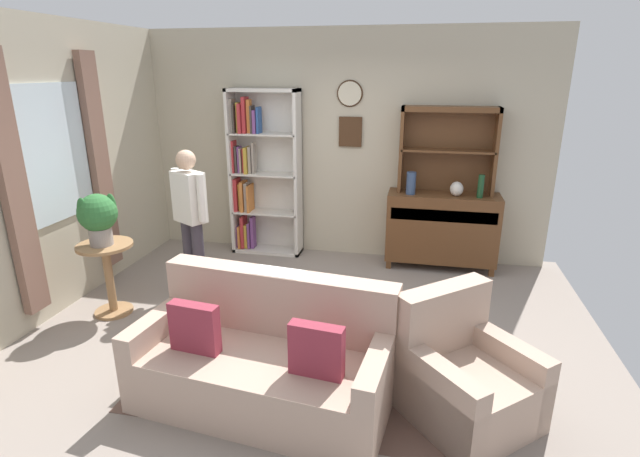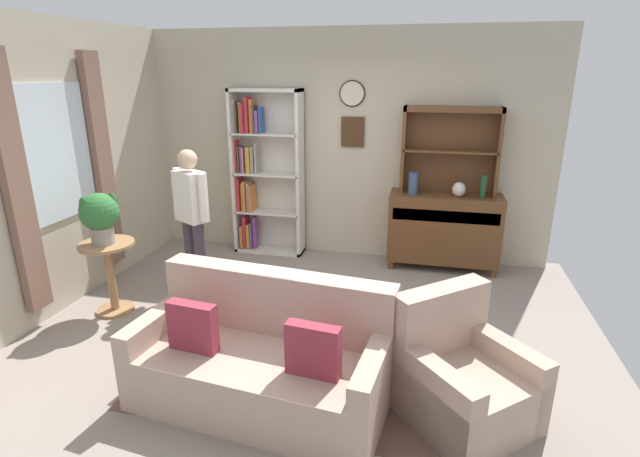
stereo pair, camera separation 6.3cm
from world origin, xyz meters
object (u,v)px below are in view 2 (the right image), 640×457
at_px(bookshelf, 262,173).
at_px(book_stack, 309,289).
at_px(sideboard_hutch, 451,138).
at_px(plant_stand, 110,270).
at_px(armchair_floral, 462,380).
at_px(person_reading, 192,213).
at_px(potted_plant_large, 100,215).
at_px(vase_tall, 413,183).
at_px(coffee_table, 301,298).
at_px(vase_round, 459,189).
at_px(bottle_wine, 483,187).
at_px(sideboard, 444,228).
at_px(couch_floral, 263,361).

relative_size(bookshelf, book_stack, 12.09).
distance_m(sideboard_hutch, plant_stand, 3.94).
relative_size(armchair_floral, book_stack, 6.22).
height_order(person_reading, book_stack, person_reading).
bearing_deg(potted_plant_large, sideboard_hutch, 32.19).
distance_m(bookshelf, vase_tall, 1.93).
xyz_separation_m(potted_plant_large, coffee_table, (1.94, 0.02, -0.66)).
bearing_deg(vase_round, sideboard_hutch, 126.48).
bearing_deg(coffee_table, sideboard_hutch, 57.61).
xyz_separation_m(bookshelf, potted_plant_large, (-0.90, -2.00, -0.04)).
distance_m(bookshelf, potted_plant_large, 2.19).
bearing_deg(bottle_wine, vase_tall, 179.34).
bearing_deg(potted_plant_large, bottle_wine, 26.85).
relative_size(bookshelf, armchair_floral, 1.94).
xyz_separation_m(sideboard, plant_stand, (-3.21, -1.89, -0.06)).
height_order(bottle_wine, plant_stand, bottle_wine).
bearing_deg(person_reading, couch_floral, -50.00).
distance_m(couch_floral, potted_plant_large, 2.24).
xyz_separation_m(bookshelf, couch_floral, (1.01, -2.93, -0.75)).
bearing_deg(vase_round, vase_tall, -178.51).
bearing_deg(armchair_floral, couch_floral, -175.17).
distance_m(sideboard, vase_tall, 0.67).
distance_m(bookshelf, coffee_table, 2.34).
bearing_deg(potted_plant_large, armchair_floral, -13.85).
bearing_deg(bookshelf, potted_plant_large, -114.33).
bearing_deg(book_stack, person_reading, 157.40).
distance_m(potted_plant_large, person_reading, 0.88).
height_order(vase_round, coffee_table, vase_round).
height_order(vase_tall, bottle_wine, bottle_wine).
bearing_deg(person_reading, vase_tall, 29.29).
bearing_deg(bottle_wine, bookshelf, 176.32).
height_order(vase_round, potted_plant_large, potted_plant_large).
bearing_deg(bottle_wine, sideboard, 167.11).
xyz_separation_m(sideboard_hutch, vase_tall, (-0.39, -0.19, -0.51)).
relative_size(bottle_wine, couch_floral, 0.14).
bearing_deg(plant_stand, person_reading, 42.99).
bearing_deg(vase_round, book_stack, -125.89).
distance_m(sideboard, potted_plant_large, 3.77).
bearing_deg(coffee_table, vase_tall, 64.09).
distance_m(sideboard, coffee_table, 2.29).
relative_size(bookshelf, vase_round, 12.35).
bearing_deg(armchair_floral, book_stack, 146.96).
height_order(bookshelf, vase_tall, bookshelf).
bearing_deg(coffee_table, armchair_floral, -31.36).
bearing_deg(couch_floral, bookshelf, 109.04).
height_order(sideboard, plant_stand, sideboard).
xyz_separation_m(sideboard, person_reading, (-2.59, -1.31, 0.40)).
xyz_separation_m(vase_round, armchair_floral, (-0.04, -2.66, -0.72)).
bearing_deg(sideboard, sideboard_hutch, 90.00).
distance_m(bookshelf, sideboard_hutch, 2.36).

